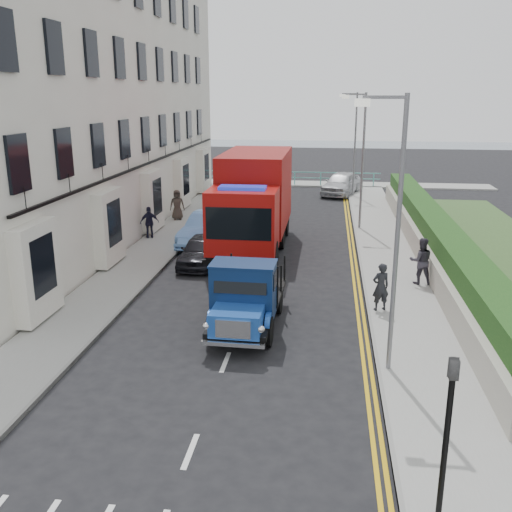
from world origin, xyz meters
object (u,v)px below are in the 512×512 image
bedford_lorry (244,301)px  red_lorry (254,199)px  lamp_mid (361,154)px  parked_car_front (201,250)px  lamp_far (353,138)px  lamp_near (393,222)px  pedestrian_east_near (381,287)px

bedford_lorry → red_lorry: bearing=97.2°
lamp_mid → parked_car_front: 10.47m
lamp_far → lamp_near: bearing=-90.0°
parked_car_front → pedestrian_east_near: size_ratio=2.31×
red_lorry → lamp_far: bearing=71.3°
lamp_near → pedestrian_east_near: (0.22, 4.14, -3.08)m
lamp_near → lamp_mid: (0.00, 16.00, 0.00)m
lamp_far → bedford_lorry: bearing=-99.3°
lamp_far → bedford_lorry: 24.51m
red_lorry → parked_car_front: bearing=-123.5°
lamp_near → pedestrian_east_near: 5.16m
parked_car_front → lamp_far: bearing=69.8°
pedestrian_east_near → parked_car_front: bearing=-54.2°
lamp_mid → pedestrian_east_near: lamp_mid is taller
bedford_lorry → parked_car_front: size_ratio=1.30×
bedford_lorry → red_lorry: size_ratio=0.57×
red_lorry → pedestrian_east_near: red_lorry is taller
lamp_far → pedestrian_east_near: 22.08m
bedford_lorry → parked_car_front: (-2.83, 6.78, -0.40)m
lamp_mid → bedford_lorry: bearing=-105.7°
lamp_mid → red_lorry: bearing=-137.9°
lamp_near → bedford_lorry: bearing=153.2°
lamp_mid → lamp_far: size_ratio=1.00×
pedestrian_east_near → lamp_near: bearing=66.2°
lamp_mid → red_lorry: size_ratio=0.84×
lamp_mid → bedford_lorry: lamp_mid is taller
parked_car_front → pedestrian_east_near: 8.40m
lamp_mid → parked_car_front: lamp_mid is taller
bedford_lorry → parked_car_front: bearing=114.1°
lamp_near → lamp_far: size_ratio=1.00×
lamp_far → pedestrian_east_near: size_ratio=4.39×
red_lorry → parked_car_front: 3.76m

